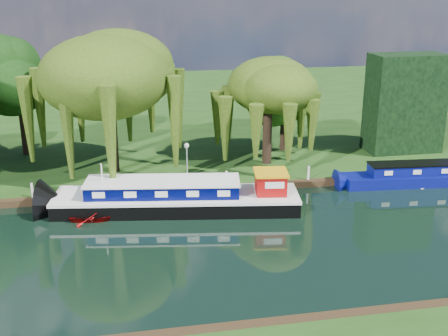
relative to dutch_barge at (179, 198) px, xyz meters
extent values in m
plane|color=black|center=(0.64, -5.65, -0.82)|extent=(120.00, 120.00, 0.00)
cube|color=#17350E|center=(0.64, 28.35, -0.59)|extent=(120.00, 52.00, 0.45)
cube|color=black|center=(-0.13, 0.02, -0.43)|extent=(15.84, 5.73, 1.03)
cube|color=silver|center=(-0.13, 0.02, 0.17)|extent=(15.94, 5.81, 0.19)
cube|color=#020640|center=(-0.98, 0.15, 0.69)|extent=(9.87, 3.89, 0.82)
cube|color=silver|center=(-0.98, 0.15, 1.15)|extent=(10.07, 4.09, 0.10)
cube|color=maroon|center=(5.83, -0.88, 0.92)|extent=(2.16, 2.16, 1.29)
cube|color=#CF950E|center=(5.83, -0.88, 1.64)|extent=(2.40, 2.40, 0.14)
cylinder|color=silver|center=(-4.73, 0.72, 1.31)|extent=(0.09, 0.09, 2.07)
cube|color=#070D5E|center=(18.10, 1.47, -0.49)|extent=(12.10, 2.95, 0.90)
cube|color=#070D5E|center=(18.10, 1.47, 0.34)|extent=(8.48, 2.16, 0.75)
cube|color=black|center=(18.10, 1.47, 0.76)|extent=(8.59, 2.27, 0.10)
cube|color=silver|center=(14.90, 0.96, 0.37)|extent=(0.60, 0.10, 0.32)
cube|color=silver|center=(16.99, 0.79, 0.37)|extent=(0.60, 0.10, 0.32)
cube|color=silver|center=(19.08, 0.62, 0.37)|extent=(0.60, 0.10, 0.32)
imported|color=maroon|center=(-5.18, -0.58, -0.82)|extent=(3.35, 2.45, 0.68)
imported|color=silver|center=(17.13, 1.39, -0.82)|extent=(2.59, 2.34, 1.20)
cylinder|color=black|center=(-4.02, 7.22, 2.57)|extent=(0.76, 0.76, 5.88)
ellipsoid|color=#29440E|center=(-4.02, 7.22, 6.82)|extent=(8.21, 8.21, 5.30)
cylinder|color=black|center=(7.67, 7.01, 1.81)|extent=(0.62, 0.62, 4.36)
ellipsoid|color=#29440E|center=(7.67, 7.01, 4.96)|extent=(5.95, 5.95, 3.85)
cylinder|color=black|center=(-11.11, 12.89, 3.02)|extent=(0.63, 0.63, 6.76)
ellipsoid|color=black|center=(-11.11, 12.89, 5.78)|extent=(5.41, 5.41, 5.41)
cylinder|color=black|center=(9.87, 10.17, 2.20)|extent=(0.44, 0.44, 5.14)
ellipsoid|color=#1E4411|center=(9.87, 10.17, 4.30)|extent=(4.11, 4.11, 4.11)
cube|color=black|center=(19.64, 8.35, 3.63)|extent=(6.00, 3.00, 8.00)
cylinder|color=silver|center=(1.14, 4.85, 0.73)|extent=(0.10, 0.10, 2.20)
sphere|color=white|center=(1.14, 4.85, 2.01)|extent=(0.36, 0.36, 0.36)
cylinder|color=silver|center=(-9.36, 2.75, 0.13)|extent=(0.16, 0.16, 1.00)
cylinder|color=silver|center=(-3.36, 2.75, 0.13)|extent=(0.16, 0.16, 1.00)
cylinder|color=silver|center=(3.64, 2.75, 0.13)|extent=(0.16, 0.16, 1.00)
cylinder|color=silver|center=(9.64, 2.75, 0.13)|extent=(0.16, 0.16, 1.00)
camera|label=1|loc=(-3.33, -33.42, 13.28)|focal=45.00mm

